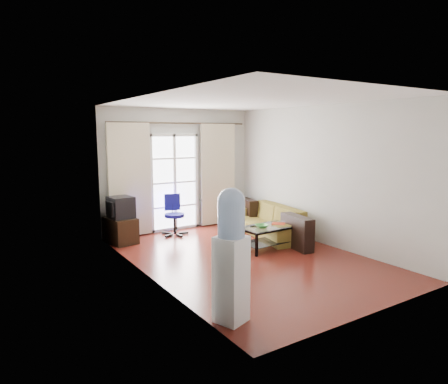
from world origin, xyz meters
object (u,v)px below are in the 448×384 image
object	(u,v)px
task_chair	(174,223)
sofa	(269,220)
crt_tv	(120,207)
coffee_table	(267,234)
tv_stand	(121,230)
water_cooler	(231,253)

from	to	relation	value
task_chair	sofa	bearing A→B (deg)	-19.92
crt_tv	task_chair	bearing A→B (deg)	-6.27
task_chair	coffee_table	bearing A→B (deg)	-48.39
sofa	crt_tv	bearing A→B (deg)	-101.02
coffee_table	sofa	bearing A→B (deg)	49.89
tv_stand	task_chair	distance (m)	1.17
sofa	task_chair	xyz separation A→B (m)	(-1.70, 1.09, -0.06)
crt_tv	water_cooler	xyz separation A→B (m)	(-0.01, -3.96, 0.10)
sofa	crt_tv	xyz separation A→B (m)	(-2.87, 1.08, 0.40)
coffee_table	water_cooler	bearing A→B (deg)	-136.71
crt_tv	task_chair	size ratio (longest dim) A/B	0.59
water_cooler	task_chair	bearing A→B (deg)	53.58
sofa	task_chair	size ratio (longest dim) A/B	2.61
task_chair	water_cooler	world-z (taller)	water_cooler
sofa	tv_stand	size ratio (longest dim) A/B	3.29
tv_stand	water_cooler	world-z (taller)	water_cooler
coffee_table	water_cooler	size ratio (longest dim) A/B	0.69
sofa	water_cooler	bearing A→B (deg)	-35.41
crt_tv	task_chair	distance (m)	1.26
task_chair	water_cooler	distance (m)	4.18
sofa	tv_stand	distance (m)	3.08
sofa	coffee_table	xyz separation A→B (m)	(-0.67, -0.79, -0.04)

